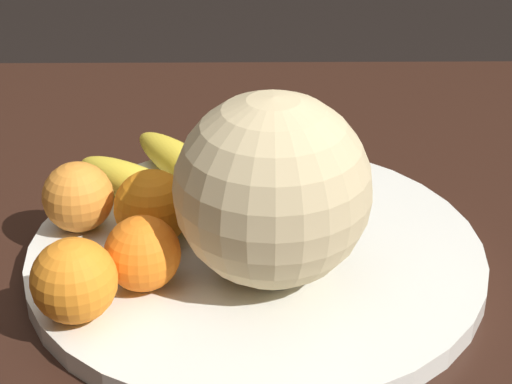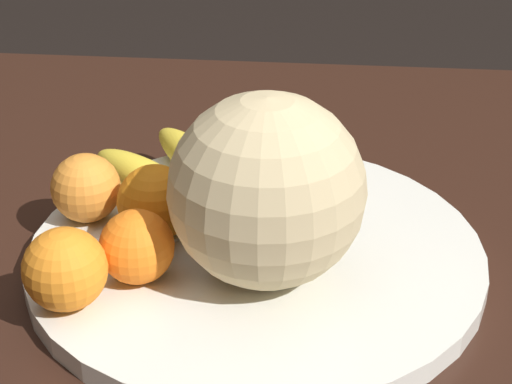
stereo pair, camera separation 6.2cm
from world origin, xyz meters
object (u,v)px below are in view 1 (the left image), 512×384
Objects in this scene: fruit_bowl at (256,254)px; orange_front_left at (78,197)px; melon at (270,190)px; orange_mid_center at (153,205)px; produce_tag at (116,253)px; kitchen_table at (269,349)px; orange_front_right at (143,253)px; banana_bunch at (190,171)px; orange_back_left at (74,281)px.

fruit_bowl is 0.15m from orange_front_left.
melon is 2.49× the size of orange_front_left.
orange_mid_center is 0.05m from produce_tag.
fruit_bowl is at bearing -76.05° from melon.
produce_tag is at bearing 129.29° from orange_front_left.
kitchen_table is at bearing 177.41° from orange_mid_center.
orange_front_right is at bearing 88.73° from orange_mid_center.
banana_bunch is at bearing -59.05° from fruit_bowl.
banana_bunch is at bearing -142.66° from orange_front_left.
banana_bunch reaches higher than kitchen_table.
orange_front_left is (0.09, 0.07, 0.01)m from banana_bunch.
produce_tag is (0.12, -0.03, -0.07)m from melon.
fruit_bowl is 0.09m from melon.
orange_mid_center is (-0.06, 0.02, 0.00)m from orange_front_left.
fruit_bowl is 0.11m from orange_front_right.
melon reaches higher than orange_back_left.
produce_tag is (-0.03, 0.04, -0.03)m from orange_front_left.
fruit_bowl is (0.01, 0.01, 0.11)m from kitchen_table.
orange_mid_center is at bearing -2.59° from kitchen_table.
orange_back_left is at bearing 98.52° from orange_front_left.
orange_mid_center reaches higher than fruit_bowl.
fruit_bowl is at bearing 168.41° from orange_front_left.
kitchen_table is 0.23m from orange_back_left.
produce_tag is at bearing 9.68° from kitchen_table.
produce_tag is (0.12, 0.02, 0.12)m from kitchen_table.
orange_mid_center reaches higher than produce_tag.
kitchen_table is at bearing -146.78° from orange_front_right.
orange_front_left is at bearing -11.59° from fruit_bowl.
fruit_bowl is 0.16m from orange_back_left.
orange_front_right is (-0.06, 0.08, -0.00)m from orange_front_left.
orange_front_right reaches higher than fruit_bowl.
kitchen_table is 13.02× the size of produce_tag.
orange_back_left reaches higher than kitchen_table.
orange_front_left is 0.96× the size of orange_back_left.
orange_front_left is at bearing 90.63° from banana_bunch.
orange_front_right reaches higher than produce_tag.
produce_tag reaches higher than fruit_bowl.
banana_bunch reaches higher than produce_tag.
orange_mid_center is at bearing -29.16° from melon.
orange_front_right is at bearing -139.52° from orange_back_left.
fruit_bowl is at bearing -144.46° from orange_back_left.
orange_mid_center is 1.01× the size of orange_back_left.
orange_front_left is 0.06m from produce_tag.
banana_bunch is at bearing -110.31° from orange_back_left.
kitchen_table is 20.24× the size of orange_mid_center.
melon reaches higher than banana_bunch.
orange_front_right is at bearing 89.73° from produce_tag.
orange_front_right is 0.06m from orange_back_left.
orange_front_right is (0.10, 0.06, 0.14)m from kitchen_table.
produce_tag is at bearing 41.36° from orange_mid_center.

